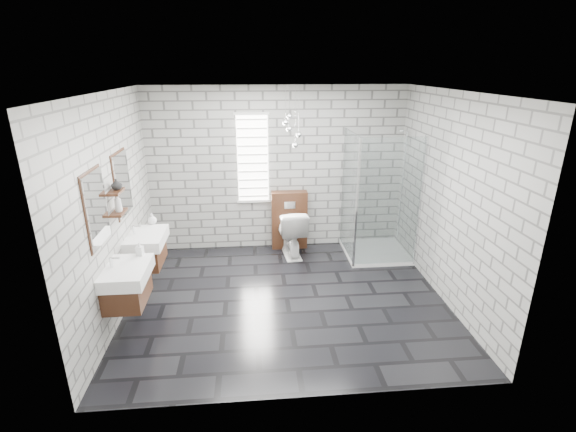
{
  "coord_description": "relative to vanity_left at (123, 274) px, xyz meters",
  "views": [
    {
      "loc": [
        -0.43,
        -4.92,
        2.99
      ],
      "look_at": [
        0.05,
        0.35,
        1.06
      ],
      "focal_mm": 26.0,
      "sensor_mm": 36.0,
      "label": 1
    }
  ],
  "objects": [
    {
      "name": "cistern_panel",
      "position": [
        2.1,
        2.27,
        -0.26
      ],
      "size": [
        0.6,
        0.2,
        1.0
      ],
      "primitive_type": "cube",
      "color": "#452615",
      "rests_on": "floor"
    },
    {
      "name": "window",
      "position": [
        1.51,
        2.35,
        0.79
      ],
      "size": [
        0.56,
        0.05,
        1.48
      ],
      "color": "white",
      "rests_on": "wall_back"
    },
    {
      "name": "shelf_upper",
      "position": [
        -0.12,
        0.52,
        0.82
      ],
      "size": [
        0.14,
        0.3,
        0.03
      ],
      "primitive_type": "cube",
      "color": "#452615",
      "rests_on": "wall_left"
    },
    {
      "name": "wall_front",
      "position": [
        1.91,
        -1.24,
        0.59
      ],
      "size": [
        4.2,
        0.02,
        2.7
      ],
      "primitive_type": "cube",
      "color": "#9B9A96",
      "rests_on": "floor"
    },
    {
      "name": "toilet",
      "position": [
        2.1,
        1.98,
        -0.36
      ],
      "size": [
        0.52,
        0.82,
        0.8
      ],
      "primitive_type": "imported",
      "rotation": [
        0.0,
        0.0,
        3.24
      ],
      "color": "white",
      "rests_on": "floor"
    },
    {
      "name": "wall_right",
      "position": [
        4.02,
        0.57,
        0.59
      ],
      "size": [
        0.02,
        3.6,
        2.7
      ],
      "primitive_type": "cube",
      "color": "#9B9A96",
      "rests_on": "floor"
    },
    {
      "name": "vase",
      "position": [
        -0.11,
        0.56,
        0.9
      ],
      "size": [
        0.13,
        0.13,
        0.13
      ],
      "primitive_type": "imported",
      "rotation": [
        0.0,
        0.0,
        0.05
      ],
      "color": "#B2B2B2",
      "rests_on": "shelf_upper"
    },
    {
      "name": "shelf_lower",
      "position": [
        -0.12,
        0.52,
        0.56
      ],
      "size": [
        0.14,
        0.3,
        0.03
      ],
      "primitive_type": "cube",
      "color": "#452615",
      "rests_on": "wall_left"
    },
    {
      "name": "soap_bottle_a",
      "position": [
        0.13,
        0.3,
        0.18
      ],
      "size": [
        0.09,
        0.09,
        0.17
      ],
      "primitive_type": "imported",
      "rotation": [
        0.0,
        0.0,
        -0.19
      ],
      "color": "#B2B2B2",
      "rests_on": "vanity_left"
    },
    {
      "name": "vanity_right",
      "position": [
        0.0,
        0.98,
        0.0
      ],
      "size": [
        0.47,
        0.7,
        1.57
      ],
      "color": "#452615",
      "rests_on": "wall_left"
    },
    {
      "name": "floor",
      "position": [
        1.91,
        0.57,
        -0.77
      ],
      "size": [
        4.2,
        3.6,
        0.02
      ],
      "primitive_type": "cube",
      "color": "black",
      "rests_on": "ground"
    },
    {
      "name": "wall_back",
      "position": [
        1.91,
        2.38,
        0.59
      ],
      "size": [
        4.2,
        0.02,
        2.7
      ],
      "primitive_type": "cube",
      "color": "#9B9A96",
      "rests_on": "floor"
    },
    {
      "name": "ceiling",
      "position": [
        1.91,
        0.57,
        1.95
      ],
      "size": [
        4.2,
        3.6,
        0.02
      ],
      "primitive_type": "cube",
      "color": "white",
      "rests_on": "wall_back"
    },
    {
      "name": "vanity_left",
      "position": [
        0.0,
        0.0,
        0.0
      ],
      "size": [
        0.47,
        0.7,
        1.57
      ],
      "color": "#452615",
      "rests_on": "wall_left"
    },
    {
      "name": "wall_left",
      "position": [
        -0.2,
        0.57,
        0.59
      ],
      "size": [
        0.02,
        3.6,
        2.7
      ],
      "primitive_type": "cube",
      "color": "#9B9A96",
      "rests_on": "floor"
    },
    {
      "name": "flush_plate",
      "position": [
        2.1,
        2.16,
        0.04
      ],
      "size": [
        0.18,
        0.01,
        0.12
      ],
      "primitive_type": "cube",
      "color": "silver",
      "rests_on": "cistern_panel"
    },
    {
      "name": "pendant_cluster",
      "position": [
        2.1,
        1.95,
        1.32
      ],
      "size": [
        0.3,
        0.24,
        0.91
      ],
      "color": "silver",
      "rests_on": "ceiling"
    },
    {
      "name": "shower_enclosure",
      "position": [
        3.41,
        1.75,
        -0.25
      ],
      "size": [
        1.0,
        1.0,
        2.03
      ],
      "color": "white",
      "rests_on": "floor"
    },
    {
      "name": "soap_bottle_c",
      "position": [
        -0.11,
        0.51,
        0.69
      ],
      "size": [
        0.09,
        0.09,
        0.22
      ],
      "primitive_type": "imported",
      "rotation": [
        0.0,
        0.0,
        -0.0
      ],
      "color": "#B2B2B2",
      "rests_on": "shelf_lower"
    },
    {
      "name": "soap_bottle_b",
      "position": [
        0.05,
        1.35,
        0.17
      ],
      "size": [
        0.16,
        0.16,
        0.16
      ],
      "primitive_type": "imported",
      "rotation": [
        0.0,
        0.0,
        -0.38
      ],
      "color": "#B2B2B2",
      "rests_on": "vanity_right"
    }
  ]
}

